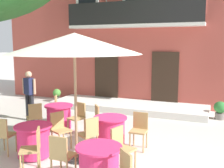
{
  "coord_description": "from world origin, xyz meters",
  "views": [
    {
      "loc": [
        2.71,
        -6.15,
        2.62
      ],
      "look_at": [
        -0.64,
        2.16,
        1.3
      ],
      "focal_mm": 43.9,
      "sensor_mm": 36.0,
      "label": 1
    }
  ],
  "objects": [
    {
      "name": "cafe_table_front",
      "position": [
        -1.25,
        -1.18,
        0.39
      ],
      "size": [
        0.86,
        0.86,
        0.76
      ],
      "color": "#E52D66",
      "rests_on": "ground"
    },
    {
      "name": "cafe_table_far_side",
      "position": [
        0.7,
        -1.8,
        0.39
      ],
      "size": [
        0.86,
        0.86,
        0.76
      ],
      "color": "#E52D66",
      "rests_on": "ground"
    },
    {
      "name": "ground_planter_left",
      "position": [
        -4.21,
        4.28,
        0.33
      ],
      "size": [
        0.36,
        0.36,
        0.59
      ],
      "color": "#47423D",
      "rests_on": "ground"
    },
    {
      "name": "cafe_chair_front_2",
      "position": [
        -1.99,
        -1.36,
        0.53
      ],
      "size": [
        0.45,
        0.45,
        0.91
      ],
      "color": "tan",
      "rests_on": "ground"
    },
    {
      "name": "ground_plane",
      "position": [
        0.0,
        0.0,
        0.0
      ],
      "size": [
        120.0,
        120.0,
        0.0
      ],
      "primitive_type": "plane",
      "color": "beige"
    },
    {
      "name": "cafe_chair_middle_0",
      "position": [
        -2.3,
        0.22,
        0.53
      ],
      "size": [
        0.56,
        0.56,
        0.91
      ],
      "color": "tan",
      "rests_on": "ground"
    },
    {
      "name": "cafe_umbrella",
      "position": [
        -0.23,
        -1.0,
        2.61
      ],
      "size": [
        2.9,
        2.9,
        2.85
      ],
      "color": "#997A56",
      "rests_on": "ground"
    },
    {
      "name": "cafe_chair_near_tree_2",
      "position": [
        0.87,
        0.24,
        0.53
      ],
      "size": [
        0.41,
        0.41,
        0.91
      ],
      "color": "tan",
      "rests_on": "ground"
    },
    {
      "name": "entrance_step_platform",
      "position": [
        -0.74,
        4.09,
        0.12
      ],
      "size": [
        6.23,
        1.83,
        0.25
      ],
      "primitive_type": "cube",
      "color": "silver",
      "rests_on": "ground"
    },
    {
      "name": "cafe_chair_middle_1",
      "position": [
        -1.13,
        0.71,
        0.53
      ],
      "size": [
        0.5,
        0.5,
        0.91
      ],
      "color": "tan",
      "rests_on": "ground"
    },
    {
      "name": "cafe_table_middle",
      "position": [
        -1.88,
        0.84,
        0.39
      ],
      "size": [
        0.86,
        0.86,
        0.76
      ],
      "color": "#E52D66",
      "rests_on": "ground"
    },
    {
      "name": "cafe_chair_far_side_1",
      "position": [
        -0.05,
        -1.89,
        0.53
      ],
      "size": [
        0.41,
        0.41,
        0.91
      ],
      "color": "tan",
      "rests_on": "ground"
    },
    {
      "name": "pedestrian_near_entrance",
      "position": [
        -3.34,
        1.3,
        0.96
      ],
      "size": [
        0.53,
        0.32,
        1.7
      ],
      "color": "#232328",
      "rests_on": "ground"
    },
    {
      "name": "ground_planter_right",
      "position": [
        2.73,
        3.91,
        0.35
      ],
      "size": [
        0.43,
        0.43,
        0.63
      ],
      "color": "slate",
      "rests_on": "ground"
    },
    {
      "name": "cafe_chair_near_tree_1",
      "position": [
        -0.13,
        -0.56,
        0.53
      ],
      "size": [
        0.53,
        0.53,
        0.91
      ],
      "color": "tan",
      "rests_on": "ground"
    },
    {
      "name": "cafe_chair_middle_2",
      "position": [
        -2.27,
        1.48,
        0.53
      ],
      "size": [
        0.54,
        0.54,
        0.91
      ],
      "color": "tan",
      "rests_on": "ground"
    },
    {
      "name": "cafe_chair_far_side_0",
      "position": [
        0.86,
        -1.06,
        0.53
      ],
      "size": [
        0.5,
        0.5,
        0.91
      ],
      "color": "tan",
      "rests_on": "ground"
    },
    {
      "name": "building_facade",
      "position": [
        -0.74,
        6.99,
        3.75
      ],
      "size": [
        13.0,
        5.09,
        7.5
      ],
      "color": "#B24C42",
      "rests_on": "ground"
    },
    {
      "name": "cafe_chair_near_tree_0",
      "position": [
        -0.4,
        0.7,
        0.53
      ],
      "size": [
        0.56,
        0.56,
        0.91
      ],
      "color": "tan",
      "rests_on": "ground"
    },
    {
      "name": "cafe_chair_front_1",
      "position": [
        -1.0,
        -0.47,
        0.53
      ],
      "size": [
        0.53,
        0.53,
        0.91
      ],
      "color": "tan",
      "rests_on": "ground"
    },
    {
      "name": "cafe_table_near_tree",
      "position": [
        0.12,
        0.15,
        0.39
      ],
      "size": [
        0.86,
        0.86,
        0.76
      ],
      "color": "#E52D66",
      "rests_on": "ground"
    },
    {
      "name": "cafe_chair_front_0",
      "position": [
        -0.79,
        -1.78,
        0.53
      ],
      "size": [
        0.55,
        0.55,
        0.91
      ],
      "color": "tan",
      "rests_on": "ground"
    }
  ]
}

